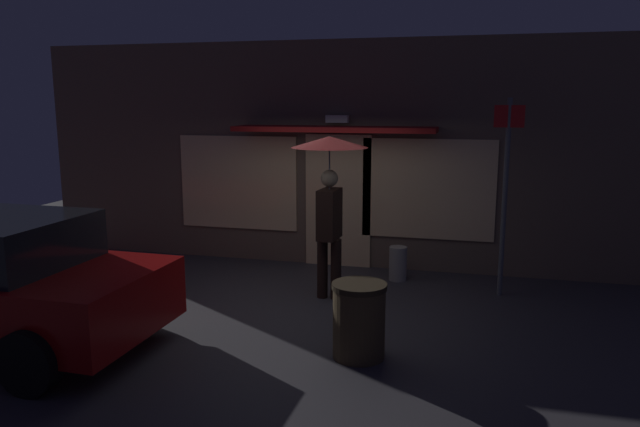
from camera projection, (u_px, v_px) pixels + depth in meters
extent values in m
plane|color=#38353A|center=(302.00, 307.00, 8.10)|extent=(18.00, 18.00, 0.00)
cube|color=brown|center=(341.00, 155.00, 10.00)|extent=(10.67, 0.30, 3.71)
cube|color=#F9D199|center=(338.00, 201.00, 9.97)|extent=(1.10, 0.04, 2.20)
cube|color=#F9D199|center=(238.00, 183.00, 10.36)|extent=(2.10, 0.04, 1.60)
cube|color=#F9D199|center=(428.00, 189.00, 9.57)|extent=(2.10, 0.04, 1.60)
cube|color=white|center=(337.00, 119.00, 9.65)|extent=(0.36, 0.16, 0.12)
cube|color=maroon|center=(334.00, 129.00, 9.44)|extent=(3.20, 0.70, 0.08)
cylinder|color=black|center=(336.00, 269.00, 8.37)|extent=(0.15, 0.15, 0.86)
cylinder|color=black|center=(322.00, 268.00, 8.43)|extent=(0.15, 0.15, 0.86)
cube|color=black|center=(329.00, 214.00, 8.26)|extent=(0.27, 0.48, 0.69)
cube|color=silver|center=(320.00, 214.00, 8.28)|extent=(0.03, 0.14, 0.55)
cube|color=red|center=(320.00, 215.00, 8.29)|extent=(0.03, 0.05, 0.44)
sphere|color=tan|center=(329.00, 178.00, 8.17)|extent=(0.24, 0.24, 0.24)
cylinder|color=slate|center=(329.00, 174.00, 8.16)|extent=(0.02, 0.02, 1.03)
cone|color=#4C0C0C|center=(330.00, 142.00, 8.08)|extent=(1.05, 1.05, 0.15)
cylinder|color=black|center=(135.00, 302.00, 7.33)|extent=(0.64, 0.23, 0.64)
cylinder|color=black|center=(29.00, 362.00, 5.64)|extent=(0.64, 0.23, 0.64)
cylinder|color=#595B60|center=(505.00, 199.00, 8.36)|extent=(0.07, 0.07, 2.78)
cube|color=red|center=(509.00, 116.00, 8.13)|extent=(0.40, 0.02, 0.30)
cylinder|color=#9E998E|center=(398.00, 263.00, 9.29)|extent=(0.27, 0.27, 0.53)
cylinder|color=#473823|center=(359.00, 323.00, 6.46)|extent=(0.56, 0.56, 0.77)
cylinder|color=black|center=(359.00, 286.00, 6.38)|extent=(0.59, 0.59, 0.06)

